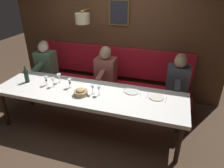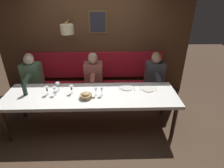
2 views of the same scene
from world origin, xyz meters
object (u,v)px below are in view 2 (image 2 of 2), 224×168
Objects in this scene: wine_glass_1 at (58,85)px; bread_bowl at (86,96)px; diner_near at (93,71)px; diner_nearest at (155,71)px; wine_glass_2 at (71,88)px; dining_table at (91,97)px; wine_glass_4 at (54,89)px; wine_glass_3 at (96,90)px; wine_glass_0 at (102,90)px; wine_bottle at (25,89)px; diner_middle at (31,72)px; wine_glass_5 at (47,89)px.

bread_bowl is (-0.29, -0.55, -0.07)m from wine_glass_1.
diner_near reaches higher than bread_bowl.
diner_nearest is 4.82× the size of wine_glass_2.
wine_glass_4 is at bearing 90.41° from dining_table.
diner_nearest is 4.82× the size of wine_glass_3.
wine_glass_3 is at bearing -101.16° from wine_glass_2.
wine_glass_1 is (-0.71, 2.01, 0.04)m from diner_nearest.
wine_bottle reaches higher than wine_glass_0.
diner_near is 1.01m from bread_bowl.
wine_glass_1 is (0.21, 0.83, 0.00)m from wine_glass_0.
wine_glass_0 is 0.85m from wine_glass_4.
diner_middle is (0.00, 1.37, 0.00)m from diner_near.
dining_table is at bearing -179.45° from diner_near.
wine_glass_5 is at bearing 111.89° from diner_nearest.
bread_bowl is at bearing -127.66° from diner_middle.
diner_middle is at bearing 50.81° from wine_glass_2.
diner_nearest is at bearing -51.91° from wine_glass_0.
diner_near is at bearing -53.53° from wine_bottle.
wine_bottle reaches higher than wine_glass_3.
diner_middle is 1.32m from wine_glass_2.
wine_glass_5 is (-0.87, 2.17, 0.04)m from diner_nearest.
wine_bottle reaches higher than bread_bowl.
diner_nearest is 1.58m from wine_glass_3.
wine_glass_1 and wine_glass_3 have the same top height.
wine_bottle is at bearing 88.30° from wine_glass_4.
diner_middle is at bearing 39.62° from wine_glass_4.
wine_bottle is at bearing 108.75° from diner_nearest.
wine_glass_4 is at bearing -96.45° from wine_glass_5.
wine_glass_0 is 0.75× the size of bread_bowl.
wine_glass_1 is at bearing 75.78° from wine_glass_0.
wine_glass_3 reaches higher than bread_bowl.
diner_near is 2.64× the size of wine_bottle.
diner_nearest is 4.82× the size of wine_glass_4.
dining_table is 0.67m from wine_glass_1.
wine_glass_1 is 0.75× the size of bread_bowl.
bread_bowl is at bearing 124.64° from diner_nearest.
diner_near is at bearing 90.00° from diner_nearest.
dining_table is 19.23× the size of wine_glass_0.
dining_table is 3.99× the size of diner_near.
wine_glass_2 and wine_glass_5 have the same top height.
dining_table is at bearing 122.62° from diner_nearest.
bread_bowl is (-0.08, 0.17, -0.07)m from wine_glass_3.
wine_glass_2 is at bearing 82.76° from dining_table.
wine_glass_4 is at bearing -91.70° from wine_bottle.
wine_glass_2 is 0.55× the size of wine_bottle.
dining_table is 0.89m from diner_near.
diner_middle is at bearing 52.34° from bread_bowl.
diner_nearest reaches higher than wine_glass_0.
wine_bottle is at bearing 83.01° from bread_bowl.
diner_nearest is 1.77m from bread_bowl.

